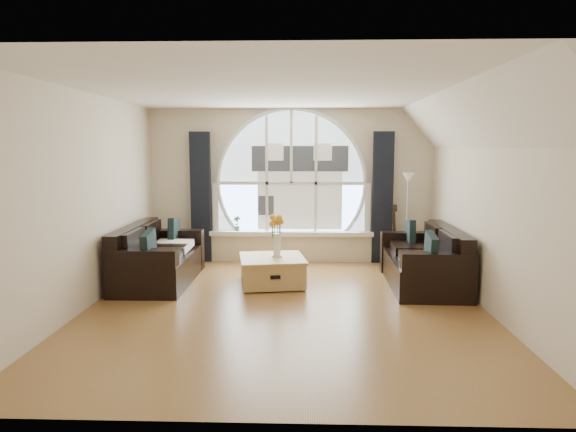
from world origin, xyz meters
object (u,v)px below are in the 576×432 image
object	(u,v)px
coffee_chest	(272,270)
potted_plant	(237,223)
vase_flowers	(277,231)
floor_lamp	(407,220)
sofa_right	(423,259)
guitar	(393,234)
sofa_left	(160,256)

from	to	relation	value
coffee_chest	potted_plant	world-z (taller)	potted_plant
vase_flowers	floor_lamp	size ratio (longest dim) A/B	0.44
sofa_right	vase_flowers	xyz separation A→B (m)	(-2.14, 0.00, 0.41)
guitar	potted_plant	xyz separation A→B (m)	(-2.74, 0.17, 0.16)
potted_plant	sofa_right	bearing A→B (deg)	-28.01
floor_lamp	potted_plant	xyz separation A→B (m)	(-2.95, 0.29, -0.11)
vase_flowers	floor_lamp	world-z (taller)	floor_lamp
vase_flowers	sofa_right	bearing A→B (deg)	-0.07
coffee_chest	guitar	bearing A→B (deg)	25.64
sofa_right	floor_lamp	xyz separation A→B (m)	(0.01, 1.27, 0.40)
vase_flowers	floor_lamp	xyz separation A→B (m)	(2.15, 1.27, -0.01)
sofa_left	vase_flowers	xyz separation A→B (m)	(1.77, -0.08, 0.41)
coffee_chest	vase_flowers	xyz separation A→B (m)	(0.07, 0.03, 0.58)
sofa_right	floor_lamp	distance (m)	1.33
sofa_left	potted_plant	distance (m)	1.80
potted_plant	guitar	bearing A→B (deg)	-3.63
floor_lamp	potted_plant	bearing A→B (deg)	174.40
vase_flowers	guitar	bearing A→B (deg)	35.40
sofa_right	floor_lamp	world-z (taller)	floor_lamp
floor_lamp	coffee_chest	bearing A→B (deg)	-149.78
sofa_left	sofa_right	world-z (taller)	sofa_left
guitar	potted_plant	bearing A→B (deg)	169.44
coffee_chest	vase_flowers	size ratio (longest dim) A/B	1.33
sofa_left	guitar	world-z (taller)	guitar
guitar	potted_plant	size ratio (longest dim) A/B	3.92
sofa_left	potted_plant	bearing A→B (deg)	56.21
coffee_chest	floor_lamp	world-z (taller)	floor_lamp
sofa_left	guitar	bearing A→B (deg)	18.95
floor_lamp	sofa_left	bearing A→B (deg)	-163.09
sofa_right	guitar	xyz separation A→B (m)	(-0.19, 1.39, 0.13)
vase_flowers	floor_lamp	bearing A→B (deg)	30.51
coffee_chest	potted_plant	xyz separation A→B (m)	(-0.73, 1.58, 0.46)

